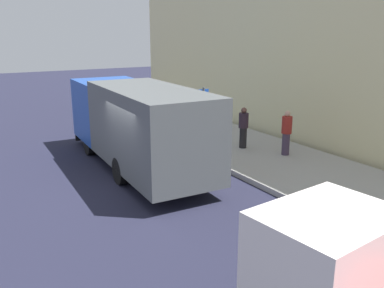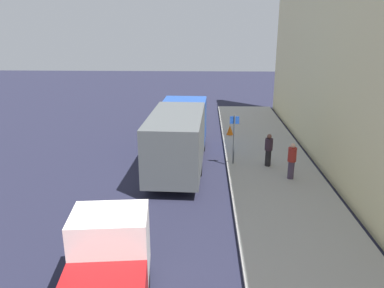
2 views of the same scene
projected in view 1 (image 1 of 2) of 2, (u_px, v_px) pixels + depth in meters
name	position (u px, v px, depth m)	size (l,w,h in m)	color
ground	(141.00, 187.00, 12.41)	(80.00, 80.00, 0.00)	#202134
sidewalk	(270.00, 158.00, 14.91)	(4.23, 30.00, 0.17)	#A8A6A0
building_facade	(333.00, 5.00, 14.78)	(0.50, 30.00, 10.90)	beige
large_utility_truck	(135.00, 122.00, 13.82)	(2.64, 8.39, 2.88)	#2049A7
pedestrian_walking	(243.00, 127.00, 15.77)	(0.49, 0.49, 1.59)	black
pedestrian_standing	(286.00, 132.00, 14.86)	(0.43, 0.43, 1.63)	#423449
traffic_cone_orange	(150.00, 120.00, 19.56)	(0.41, 0.41, 0.58)	orange
street_sign_post	(203.00, 114.00, 15.04)	(0.44, 0.08, 2.43)	#4C5156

